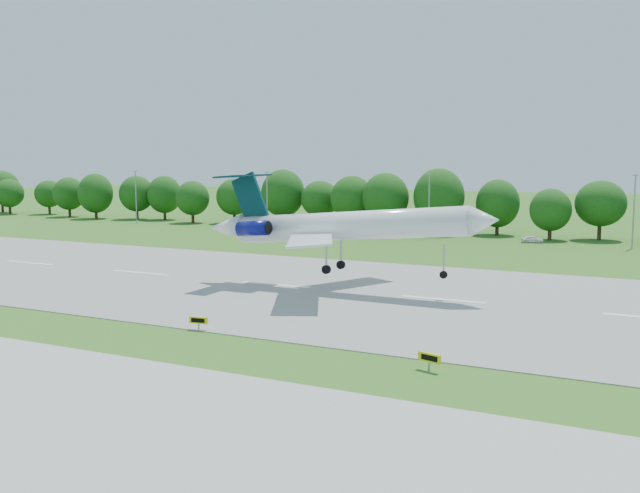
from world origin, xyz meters
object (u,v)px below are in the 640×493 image
at_px(airliner, 335,225).
at_px(service_vehicle_a, 294,230).
at_px(service_vehicle_b, 532,239).
at_px(taxi_sign_left, 199,320).

xyz_separation_m(airliner, service_vehicle_a, (-35.12, 55.02, -6.69)).
bearing_deg(service_vehicle_b, taxi_sign_left, 154.61).
relative_size(taxi_sign_left, service_vehicle_b, 0.44).
height_order(service_vehicle_a, service_vehicle_b, service_vehicle_b).
bearing_deg(taxi_sign_left, airliner, 74.71).
xyz_separation_m(taxi_sign_left, service_vehicle_a, (-32.86, 77.15, -0.23)).
relative_size(airliner, service_vehicle_b, 8.94).
relative_size(airliner, taxi_sign_left, 20.33).
bearing_deg(airliner, taxi_sign_left, -96.94).
bearing_deg(taxi_sign_left, service_vehicle_b, 71.05).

